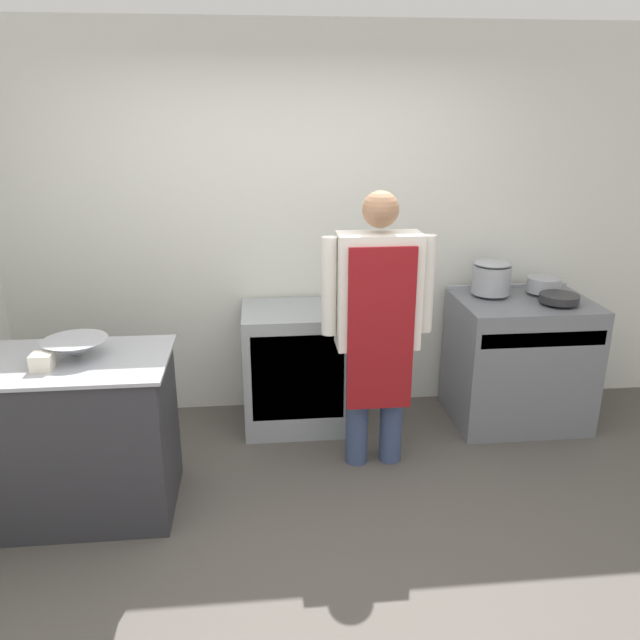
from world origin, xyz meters
name	(u,v)px	position (x,y,z in m)	size (l,w,h in m)	color
ground_plane	(324,563)	(0.00, 0.00, 0.00)	(14.00, 14.00, 0.00)	#4C4742
wall_back	(297,228)	(0.00, 1.82, 1.35)	(8.00, 0.05, 2.70)	silver
prep_counter	(61,437)	(-1.38, 0.60, 0.45)	(1.22, 0.68, 0.90)	#2D2D33
stove	(518,360)	(1.53, 1.40, 0.45)	(0.91, 0.70, 0.92)	slate
fridge_unit	(295,367)	(-0.04, 1.49, 0.43)	(0.72, 0.58, 0.85)	#93999E
person_cook	(378,316)	(0.41, 0.92, 0.98)	(0.67, 0.24, 1.71)	#38476B
mixing_bowl	(76,348)	(-1.25, 0.64, 0.95)	(0.34, 0.34, 0.10)	#9EA0A8
plastic_tub	(42,361)	(-1.38, 0.49, 0.94)	(0.10, 0.10, 0.08)	silver
stock_pot	(492,277)	(1.33, 1.52, 1.04)	(0.26, 0.26, 0.24)	#9EA0A8
saute_pan	(559,298)	(1.72, 1.28, 0.94)	(0.26, 0.26, 0.05)	#262628
sauce_pot	(544,285)	(1.72, 1.52, 0.97)	(0.23, 0.23, 0.10)	#9EA0A8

